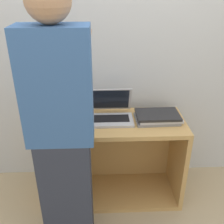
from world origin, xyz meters
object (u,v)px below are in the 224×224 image
laptop_stack_right (158,117)px  person (62,133)px  laptop_open (111,113)px  laptop_stack_left (65,116)px

laptop_stack_right → person: (-0.70, -0.44, 0.13)m
laptop_open → laptop_stack_left: (-0.37, -0.05, 0.00)m
laptop_open → person: (-0.33, -0.48, 0.11)m
laptop_stack_left → person: bearing=-84.6°
laptop_stack_left → person: (0.04, -0.43, 0.11)m
laptop_stack_left → laptop_stack_right: (0.74, 0.00, -0.02)m
laptop_stack_right → person: bearing=-148.0°
laptop_open → laptop_stack_left: bearing=-172.4°
laptop_stack_right → person: size_ratio=0.20×
person → laptop_stack_right: bearing=32.0°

